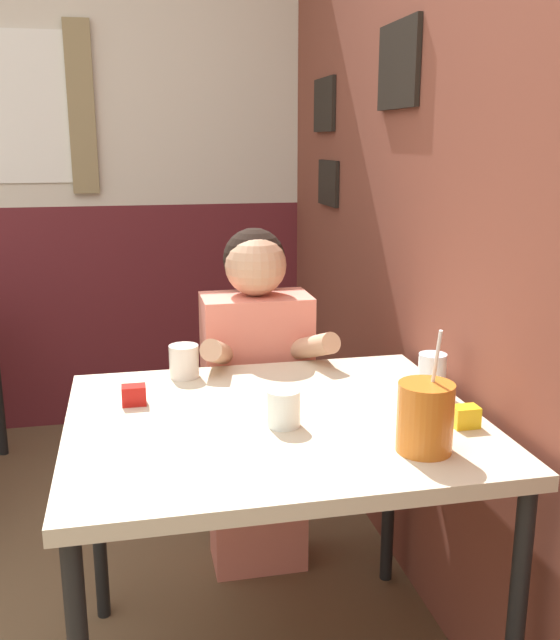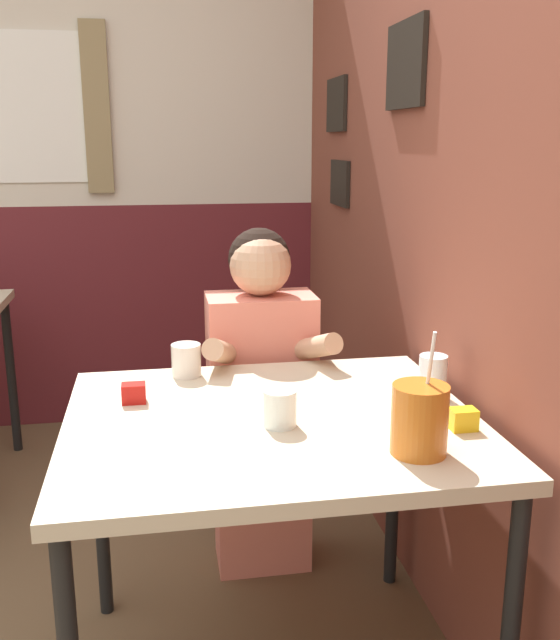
{
  "view_description": "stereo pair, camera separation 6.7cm",
  "coord_description": "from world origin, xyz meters",
  "views": [
    {
      "loc": [
        0.48,
        -1.32,
        1.41
      ],
      "look_at": [
        0.85,
        0.42,
        0.95
      ],
      "focal_mm": 40.0,
      "sensor_mm": 36.0,
      "label": 1
    },
    {
      "loc": [
        0.54,
        -1.33,
        1.41
      ],
      "look_at": [
        0.85,
        0.42,
        0.95
      ],
      "focal_mm": 40.0,
      "sensor_mm": 36.0,
      "label": 2
    }
  ],
  "objects": [
    {
      "name": "glass_far_side",
      "position": [
        0.61,
        0.6,
        0.8
      ],
      "size": [
        0.08,
        0.08,
        0.09
      ],
      "color": "silver",
      "rests_on": "main_table"
    },
    {
      "name": "back_wall",
      "position": [
        -0.01,
        2.26,
        1.36
      ],
      "size": [
        5.65,
        0.09,
        2.7
      ],
      "color": "beige",
      "rests_on": "ground_plane"
    },
    {
      "name": "brick_wall_right",
      "position": [
        1.36,
        1.11,
        1.35
      ],
      "size": [
        0.08,
        4.23,
        2.7
      ],
      "color": "brown",
      "rests_on": "ground_plane"
    },
    {
      "name": "person_seated",
      "position": [
        0.86,
        0.82,
        0.59
      ],
      "size": [
        0.42,
        0.4,
        1.14
      ],
      "color": "#EA7F6B",
      "rests_on": "ground_plane"
    },
    {
      "name": "glass_near_pitcher",
      "position": [
        1.23,
        0.32,
        0.81
      ],
      "size": [
        0.07,
        0.07,
        0.11
      ],
      "color": "silver",
      "rests_on": "main_table"
    },
    {
      "name": "glass_center",
      "position": [
        0.81,
        0.2,
        0.8
      ],
      "size": [
        0.08,
        0.08,
        0.09
      ],
      "color": "silver",
      "rests_on": "main_table"
    },
    {
      "name": "condiment_ketchup",
      "position": [
        0.47,
        0.41,
        0.78
      ],
      "size": [
        0.06,
        0.04,
        0.05
      ],
      "color": "#B7140F",
      "rests_on": "main_table"
    },
    {
      "name": "condiment_mustard",
      "position": [
        1.22,
        0.1,
        0.78
      ],
      "size": [
        0.06,
        0.04,
        0.05
      ],
      "color": "yellow",
      "rests_on": "main_table"
    },
    {
      "name": "main_table",
      "position": [
        0.8,
        0.26,
        0.69
      ],
      "size": [
        0.99,
        0.85,
        0.76
      ],
      "color": "beige",
      "rests_on": "ground_plane"
    },
    {
      "name": "cocktail_pitcher",
      "position": [
        1.08,
        -0.0,
        0.83
      ],
      "size": [
        0.12,
        0.12,
        0.27
      ],
      "color": "#C6661E",
      "rests_on": "main_table"
    }
  ]
}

